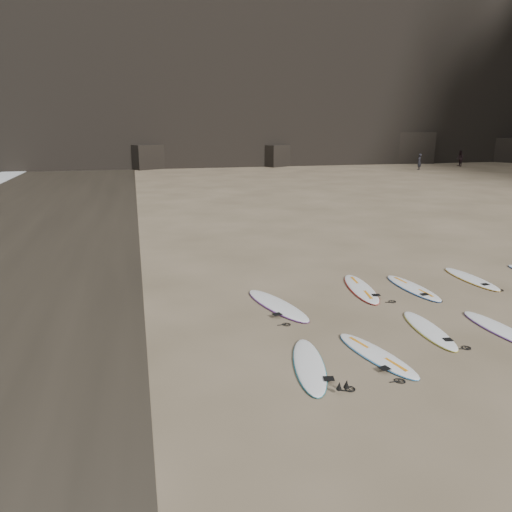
{
  "coord_description": "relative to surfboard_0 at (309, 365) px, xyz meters",
  "views": [
    {
      "loc": [
        -7.03,
        -9.52,
        4.73
      ],
      "look_at": [
        -4.2,
        2.16,
        1.5
      ],
      "focal_mm": 35.0,
      "sensor_mm": 36.0,
      "label": 1
    }
  ],
  "objects": [
    {
      "name": "person_b",
      "position": [
        31.89,
        40.49,
        0.81
      ],
      "size": [
        0.73,
        0.89,
        1.7
      ],
      "primitive_type": "imported",
      "rotation": [
        0.0,
        0.0,
        4.6
      ],
      "color": "black",
      "rests_on": "ground"
    },
    {
      "name": "surfboard_8",
      "position": [
        6.79,
        4.21,
        0.0
      ],
      "size": [
        0.67,
        2.47,
        0.09
      ],
      "primitive_type": "ellipsoid",
      "rotation": [
        0.0,
        0.0,
        0.03
      ],
      "color": "white",
      "rests_on": "ground"
    },
    {
      "name": "surfboard_3",
      "position": [
        4.96,
        0.64,
        -0.0
      ],
      "size": [
        0.73,
        2.43,
        0.09
      ],
      "primitive_type": "ellipsoid",
      "rotation": [
        0.0,
        0.0,
        0.06
      ],
      "color": "white",
      "rests_on": "ground"
    },
    {
      "name": "surfboard_0",
      "position": [
        0.0,
        0.0,
        0.0
      ],
      "size": [
        1.11,
        2.52,
        0.09
      ],
      "primitive_type": "ellipsoid",
      "rotation": [
        0.0,
        0.0,
        -0.22
      ],
      "color": "white",
      "rests_on": "ground"
    },
    {
      "name": "surfboard_6",
      "position": [
        3.06,
        4.14,
        0.0
      ],
      "size": [
        1.02,
        2.74,
        0.1
      ],
      "primitive_type": "ellipsoid",
      "rotation": [
        0.0,
        0.0,
        -0.14
      ],
      "color": "white",
      "rests_on": "ground"
    },
    {
      "name": "surfboard_5",
      "position": [
        0.31,
        3.41,
        0.01
      ],
      "size": [
        1.42,
        2.85,
        0.1
      ],
      "primitive_type": "ellipsoid",
      "rotation": [
        0.0,
        0.0,
        0.29
      ],
      "color": "white",
      "rests_on": "ground"
    },
    {
      "name": "surfboard_2",
      "position": [
        3.31,
        1.01,
        -0.0
      ],
      "size": [
        0.74,
        2.38,
        0.08
      ],
      "primitive_type": "ellipsoid",
      "rotation": [
        0.0,
        0.0,
        -0.08
      ],
      "color": "white",
      "rests_on": "ground"
    },
    {
      "name": "ground",
      "position": [
        3.86,
        0.98,
        -0.04
      ],
      "size": [
        240.0,
        240.0,
        0.0
      ],
      "primitive_type": "plane",
      "color": "#897559",
      "rests_on": "ground"
    },
    {
      "name": "surfboard_1",
      "position": [
        1.52,
        0.11,
        -0.0
      ],
      "size": [
        1.13,
        2.46,
        0.09
      ],
      "primitive_type": "ellipsoid",
      "rotation": [
        0.0,
        0.0,
        0.24
      ],
      "color": "white",
      "rests_on": "ground"
    },
    {
      "name": "person_a",
      "position": [
        25.31,
        37.93,
        0.76
      ],
      "size": [
        0.7,
        0.67,
        1.62
      ],
      "primitive_type": "imported",
      "rotation": [
        0.0,
        0.0,
        3.81
      ],
      "color": "black",
      "rests_on": "ground"
    },
    {
      "name": "surfboard_7",
      "position": [
        4.57,
        3.86,
        0.0
      ],
      "size": [
        0.79,
        2.56,
        0.09
      ],
      "primitive_type": "ellipsoid",
      "rotation": [
        0.0,
        0.0,
        0.07
      ],
      "color": "white",
      "rests_on": "ground"
    }
  ]
}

